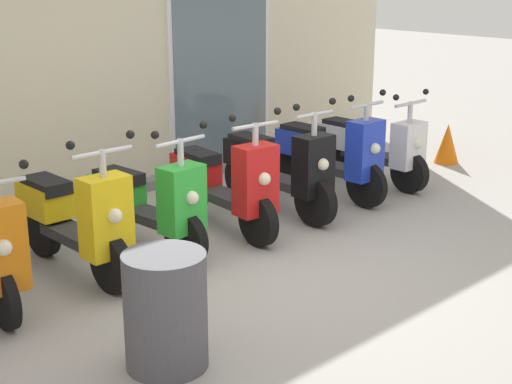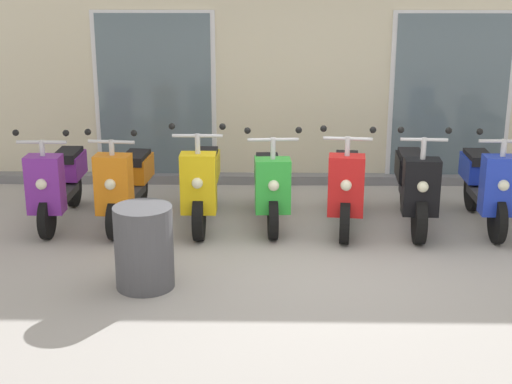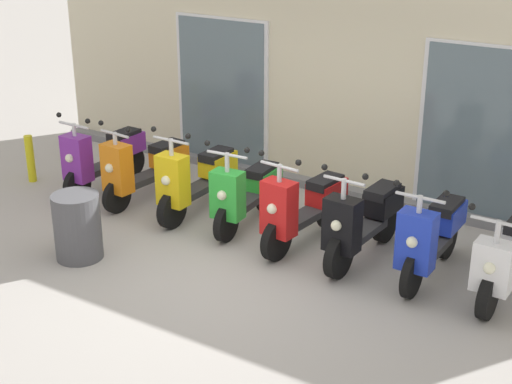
{
  "view_description": "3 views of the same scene",
  "coord_description": "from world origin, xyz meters",
  "px_view_note": "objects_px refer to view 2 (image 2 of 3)",
  "views": [
    {
      "loc": [
        -4.33,
        -4.44,
        2.58
      ],
      "look_at": [
        0.31,
        0.38,
        0.55
      ],
      "focal_mm": 53.99,
      "sensor_mm": 36.0,
      "label": 1
    },
    {
      "loc": [
        -0.46,
        -7.34,
        2.99
      ],
      "look_at": [
        -0.58,
        0.52,
        0.53
      ],
      "focal_mm": 53.64,
      "sensor_mm": 36.0,
      "label": 2
    },
    {
      "loc": [
        4.34,
        -6.32,
        4.0
      ],
      "look_at": [
        -0.07,
        0.68,
        0.66
      ],
      "focal_mm": 52.66,
      "sensor_mm": 36.0,
      "label": 3
    }
  ],
  "objects_px": {
    "scooter_red": "(346,185)",
    "scooter_black": "(414,185)",
    "trash_bin": "(144,247)",
    "scooter_purple": "(58,181)",
    "scooter_orange": "(126,182)",
    "scooter_blue": "(487,184)",
    "scooter_yellow": "(203,183)",
    "scooter_green": "(270,185)"
  },
  "relations": [
    {
      "from": "scooter_green",
      "to": "scooter_black",
      "type": "relative_size",
      "value": 0.93
    },
    {
      "from": "scooter_purple",
      "to": "scooter_red",
      "type": "xyz_separation_m",
      "value": [
        3.29,
        -0.08,
        -0.01
      ]
    },
    {
      "from": "trash_bin",
      "to": "scooter_orange",
      "type": "bearing_deg",
      "value": 105.19
    },
    {
      "from": "scooter_orange",
      "to": "trash_bin",
      "type": "height_order",
      "value": "scooter_orange"
    },
    {
      "from": "scooter_red",
      "to": "scooter_yellow",
      "type": "bearing_deg",
      "value": 178.07
    },
    {
      "from": "scooter_red",
      "to": "trash_bin",
      "type": "relative_size",
      "value": 2.07
    },
    {
      "from": "scooter_yellow",
      "to": "scooter_green",
      "type": "height_order",
      "value": "scooter_yellow"
    },
    {
      "from": "scooter_purple",
      "to": "scooter_green",
      "type": "xyz_separation_m",
      "value": [
        2.43,
        0.0,
        -0.03
      ]
    },
    {
      "from": "scooter_purple",
      "to": "scooter_orange",
      "type": "distance_m",
      "value": 0.79
    },
    {
      "from": "scooter_red",
      "to": "scooter_black",
      "type": "bearing_deg",
      "value": 1.13
    },
    {
      "from": "scooter_purple",
      "to": "scooter_red",
      "type": "distance_m",
      "value": 3.29
    },
    {
      "from": "scooter_green",
      "to": "scooter_purple",
      "type": "bearing_deg",
      "value": -179.9
    },
    {
      "from": "trash_bin",
      "to": "scooter_blue",
      "type": "bearing_deg",
      "value": 25.26
    },
    {
      "from": "scooter_black",
      "to": "scooter_blue",
      "type": "xyz_separation_m",
      "value": [
        0.81,
        -0.01,
        0.02
      ]
    },
    {
      "from": "scooter_red",
      "to": "trash_bin",
      "type": "bearing_deg",
      "value": -139.99
    },
    {
      "from": "scooter_black",
      "to": "scooter_blue",
      "type": "bearing_deg",
      "value": -0.79
    },
    {
      "from": "scooter_orange",
      "to": "scooter_blue",
      "type": "xyz_separation_m",
      "value": [
        4.09,
        -0.04,
        0.01
      ]
    },
    {
      "from": "scooter_black",
      "to": "scooter_yellow",
      "type": "bearing_deg",
      "value": 179.06
    },
    {
      "from": "scooter_purple",
      "to": "scooter_black",
      "type": "relative_size",
      "value": 0.96
    },
    {
      "from": "scooter_orange",
      "to": "scooter_black",
      "type": "height_order",
      "value": "scooter_black"
    },
    {
      "from": "scooter_orange",
      "to": "scooter_blue",
      "type": "distance_m",
      "value": 4.09
    },
    {
      "from": "scooter_blue",
      "to": "scooter_red",
      "type": "bearing_deg",
      "value": -179.86
    },
    {
      "from": "scooter_black",
      "to": "trash_bin",
      "type": "distance_m",
      "value": 3.29
    },
    {
      "from": "scooter_orange",
      "to": "scooter_purple",
      "type": "bearing_deg",
      "value": 177.54
    },
    {
      "from": "trash_bin",
      "to": "scooter_red",
      "type": "bearing_deg",
      "value": 40.01
    },
    {
      "from": "scooter_yellow",
      "to": "scooter_red",
      "type": "relative_size",
      "value": 0.98
    },
    {
      "from": "scooter_orange",
      "to": "trash_bin",
      "type": "distance_m",
      "value": 1.81
    },
    {
      "from": "scooter_orange",
      "to": "scooter_black",
      "type": "bearing_deg",
      "value": -0.49
    },
    {
      "from": "scooter_orange",
      "to": "scooter_black",
      "type": "xyz_separation_m",
      "value": [
        3.28,
        -0.03,
        -0.01
      ]
    },
    {
      "from": "scooter_green",
      "to": "scooter_black",
      "type": "height_order",
      "value": "scooter_black"
    },
    {
      "from": "scooter_orange",
      "to": "scooter_blue",
      "type": "bearing_deg",
      "value": -0.55
    },
    {
      "from": "scooter_green",
      "to": "scooter_red",
      "type": "xyz_separation_m",
      "value": [
        0.86,
        -0.08,
        0.02
      ]
    },
    {
      "from": "scooter_yellow",
      "to": "scooter_black",
      "type": "distance_m",
      "value": 2.4
    },
    {
      "from": "scooter_green",
      "to": "scooter_black",
      "type": "xyz_separation_m",
      "value": [
        1.63,
        -0.07,
        0.02
      ]
    },
    {
      "from": "scooter_yellow",
      "to": "scooter_purple",
      "type": "bearing_deg",
      "value": 179.23
    },
    {
      "from": "scooter_black",
      "to": "trash_bin",
      "type": "height_order",
      "value": "scooter_black"
    },
    {
      "from": "scooter_black",
      "to": "trash_bin",
      "type": "relative_size",
      "value": 2.09
    },
    {
      "from": "scooter_orange",
      "to": "scooter_yellow",
      "type": "xyz_separation_m",
      "value": [
        0.88,
        0.01,
        -0.01
      ]
    },
    {
      "from": "scooter_purple",
      "to": "trash_bin",
      "type": "relative_size",
      "value": 2.01
    },
    {
      "from": "scooter_blue",
      "to": "scooter_yellow",
      "type": "bearing_deg",
      "value": 179.09
    },
    {
      "from": "scooter_blue",
      "to": "trash_bin",
      "type": "distance_m",
      "value": 4.0
    },
    {
      "from": "scooter_yellow",
      "to": "scooter_green",
      "type": "distance_m",
      "value": 0.77
    }
  ]
}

